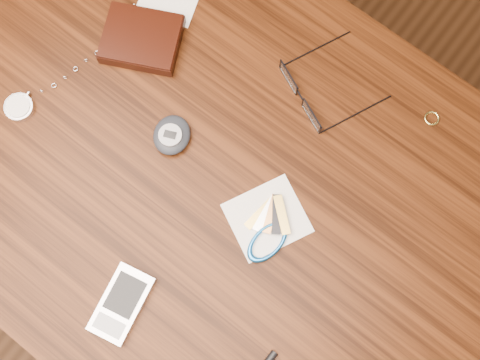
{
  "coord_description": "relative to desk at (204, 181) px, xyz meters",
  "views": [
    {
      "loc": [
        0.19,
        -0.14,
        1.6
      ],
      "look_at": [
        0.06,
        0.02,
        0.76
      ],
      "focal_mm": 45.0,
      "sensor_mm": 36.0,
      "label": 1
    }
  ],
  "objects": [
    {
      "name": "notepad_keys",
      "position": [
        0.14,
        -0.02,
        0.11
      ],
      "size": [
        0.13,
        0.14,
        0.01
      ],
      "color": "white",
      "rests_on": "desk"
    },
    {
      "name": "ground",
      "position": [
        0.0,
        0.0,
        -0.65
      ],
      "size": [
        3.8,
        3.8,
        0.0
      ],
      "primitive_type": "plane",
      "color": "#472814",
      "rests_on": "ground"
    },
    {
      "name": "wallet_and_card",
      "position": [
        -0.19,
        0.1,
        0.11
      ],
      "size": [
        0.15,
        0.18,
        0.03
      ],
      "color": "black",
      "rests_on": "desk"
    },
    {
      "name": "desk",
      "position": [
        0.0,
        0.0,
        0.0
      ],
      "size": [
        1.0,
        0.7,
        0.75
      ],
      "color": "#391909",
      "rests_on": "ground"
    },
    {
      "name": "pedometer",
      "position": [
        -0.06,
        0.01,
        0.11
      ],
      "size": [
        0.07,
        0.08,
        0.03
      ],
      "color": "black",
      "rests_on": "desk"
    },
    {
      "name": "gold_ring",
      "position": [
        0.23,
        0.27,
        0.1
      ],
      "size": [
        0.03,
        0.03,
        0.0
      ],
      "primitive_type": "torus",
      "rotation": [
        0.0,
        0.0,
        -0.38
      ],
      "color": "#EAD972",
      "rests_on": "desk"
    },
    {
      "name": "eyeglasses",
      "position": [
        0.06,
        0.18,
        0.11
      ],
      "size": [
        0.16,
        0.16,
        0.03
      ],
      "color": "black",
      "rests_on": "desk"
    },
    {
      "name": "pda_phone",
      "position": [
        0.04,
        -0.22,
        0.11
      ],
      "size": [
        0.07,
        0.11,
        0.02
      ],
      "color": "silver",
      "rests_on": "desk"
    },
    {
      "name": "pocket_watch",
      "position": [
        -0.27,
        -0.08,
        0.11
      ],
      "size": [
        0.09,
        0.33,
        0.01
      ],
      "color": "silver",
      "rests_on": "desk"
    }
  ]
}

